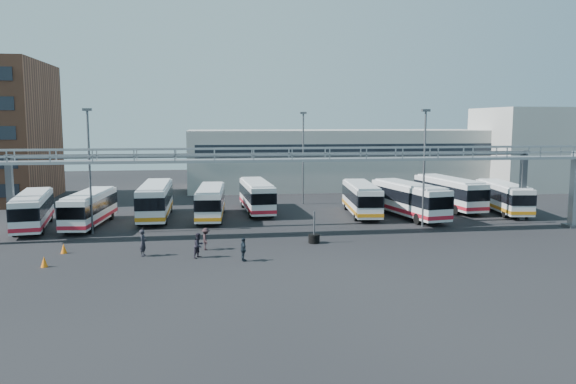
{
  "coord_description": "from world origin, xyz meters",
  "views": [
    {
      "loc": [
        -6.68,
        -39.11,
        9.13
      ],
      "look_at": [
        -0.05,
        6.0,
        3.42
      ],
      "focal_mm": 35.0,
      "sensor_mm": 36.0,
      "label": 1
    }
  ],
  "objects": [
    {
      "name": "tire_stack",
      "position": [
        1.33,
        1.84,
        0.41
      ],
      "size": [
        0.86,
        0.86,
        2.45
      ],
      "color": "black",
      "rests_on": "ground"
    },
    {
      "name": "bus_2",
      "position": [
        -11.45,
        14.62,
        1.86
      ],
      "size": [
        2.6,
        11.08,
        3.36
      ],
      "rotation": [
        0.0,
        0.0,
        -0.0
      ],
      "color": "silver",
      "rests_on": "ground"
    },
    {
      "name": "bus_7",
      "position": [
        12.5,
        11.74,
        1.84
      ],
      "size": [
        4.31,
        11.22,
        3.33
      ],
      "rotation": [
        0.0,
        0.0,
        0.17
      ],
      "color": "silver",
      "rests_on": "ground"
    },
    {
      "name": "bus_6",
      "position": [
        8.39,
        13.83,
        1.74
      ],
      "size": [
        3.51,
        10.54,
        3.14
      ],
      "rotation": [
        0.0,
        0.0,
        -0.11
      ],
      "color": "silver",
      "rests_on": "ground"
    },
    {
      "name": "light_pole_mid",
      "position": [
        12.0,
        7.0,
        5.73
      ],
      "size": [
        0.7,
        0.35,
        10.21
      ],
      "color": "#4C4F54",
      "rests_on": "ground"
    },
    {
      "name": "bus_1",
      "position": [
        -16.84,
        11.51,
        1.68
      ],
      "size": [
        3.26,
        10.16,
        3.03
      ],
      "rotation": [
        0.0,
        0.0,
        -0.1
      ],
      "color": "silver",
      "rests_on": "ground"
    },
    {
      "name": "building_right",
      "position": [
        38.0,
        32.0,
        5.5
      ],
      "size": [
        14.0,
        12.0,
        11.0
      ],
      "primitive_type": "cube",
      "color": "#B2B2AD",
      "rests_on": "ground"
    },
    {
      "name": "bus_4",
      "position": [
        -1.64,
        17.09,
        1.76
      ],
      "size": [
        2.86,
        10.54,
        3.17
      ],
      "rotation": [
        0.0,
        0.0,
        0.04
      ],
      "color": "silver",
      "rests_on": "ground"
    },
    {
      "name": "pedestrian_b",
      "position": [
        -7.26,
        -1.54,
        0.85
      ],
      "size": [
        1.02,
        1.05,
        1.7
      ],
      "primitive_type": "imported",
      "rotation": [
        0.0,
        0.0,
        0.9
      ],
      "color": "black",
      "rests_on": "ground"
    },
    {
      "name": "cone_left",
      "position": [
        -16.91,
        -2.63,
        0.35
      ],
      "size": [
        0.5,
        0.5,
        0.69
      ],
      "primitive_type": "cone",
      "rotation": [
        0.0,
        0.0,
        0.16
      ],
      "color": "orange",
      "rests_on": "ground"
    },
    {
      "name": "bus_0",
      "position": [
        -21.43,
        11.05,
        1.71
      ],
      "size": [
        3.84,
        10.39,
        3.08
      ],
      "rotation": [
        0.0,
        0.0,
        0.15
      ],
      "color": "silver",
      "rests_on": "ground"
    },
    {
      "name": "pedestrian_d",
      "position": [
        -4.33,
        -2.97,
        0.79
      ],
      "size": [
        0.58,
        0.99,
        1.58
      ],
      "primitive_type": "imported",
      "rotation": [
        0.0,
        0.0,
        1.8
      ],
      "color": "#19232D",
      "rests_on": "ground"
    },
    {
      "name": "light_pole_back",
      "position": [
        4.0,
        22.0,
        5.73
      ],
      "size": [
        0.7,
        0.35,
        10.21
      ],
      "color": "#4C4F54",
      "rests_on": "ground"
    },
    {
      "name": "pedestrian_a",
      "position": [
        -11.02,
        -0.53,
        0.92
      ],
      "size": [
        0.58,
        0.76,
        1.85
      ],
      "primitive_type": "imported",
      "rotation": [
        0.0,
        0.0,
        1.34
      ],
      "color": "black",
      "rests_on": "ground"
    },
    {
      "name": "cone_right",
      "position": [
        -16.61,
        1.11,
        0.34
      ],
      "size": [
        0.46,
        0.46,
        0.68
      ],
      "primitive_type": "cone",
      "rotation": [
        0.0,
        0.0,
        -0.08
      ],
      "color": "orange",
      "rests_on": "ground"
    },
    {
      "name": "pedestrian_c",
      "position": [
        -6.78,
        0.75,
        0.8
      ],
      "size": [
        0.64,
        1.06,
        1.59
      ],
      "primitive_type": "imported",
      "rotation": [
        0.0,
        0.0,
        1.62
      ],
      "color": "#2E1E22",
      "rests_on": "ground"
    },
    {
      "name": "bus_8",
      "position": [
        18.46,
        16.04,
        1.84
      ],
      "size": [
        3.6,
        11.14,
        3.32
      ],
      "rotation": [
        0.0,
        0.0,
        0.1
      ],
      "color": "silver",
      "rests_on": "ground"
    },
    {
      "name": "bus_3",
      "position": [
        -6.29,
        13.85,
        1.69
      ],
      "size": [
        2.99,
        10.21,
        3.06
      ],
      "rotation": [
        0.0,
        0.0,
        -0.06
      ],
      "color": "silver",
      "rests_on": "ground"
    },
    {
      "name": "light_pole_left",
      "position": [
        -16.0,
        8.0,
        5.73
      ],
      "size": [
        0.7,
        0.35,
        10.21
      ],
      "color": "#4C4F54",
      "rests_on": "ground"
    },
    {
      "name": "bus_9",
      "position": [
        22.92,
        13.11,
        1.68
      ],
      "size": [
        3.69,
        10.21,
        3.03
      ],
      "rotation": [
        0.0,
        0.0,
        -0.14
      ],
      "color": "silver",
      "rests_on": "ground"
    },
    {
      "name": "gantry",
      "position": [
        0.0,
        5.87,
        5.51
      ],
      "size": [
        51.4,
        5.15,
        7.1
      ],
      "color": "gray",
      "rests_on": "ground"
    },
    {
      "name": "warehouse",
      "position": [
        12.0,
        38.0,
        4.0
      ],
      "size": [
        42.0,
        14.0,
        8.0
      ],
      "primitive_type": "cube",
      "color": "#9E9E99",
      "rests_on": "ground"
    },
    {
      "name": "ground",
      "position": [
        0.0,
        0.0,
        0.0
      ],
      "size": [
        140.0,
        140.0,
        0.0
      ],
      "primitive_type": "plane",
      "color": "black",
      "rests_on": "ground"
    }
  ]
}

